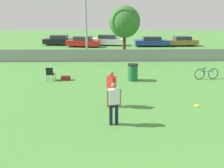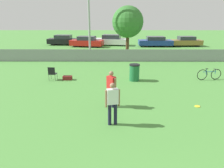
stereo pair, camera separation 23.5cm
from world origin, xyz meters
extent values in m
cube|color=gray|center=(0.00, 18.00, 0.55)|extent=(26.81, 0.03, 1.10)
cylinder|color=#9E9EA3|center=(-3.51, 19.49, 4.28)|extent=(0.20, 0.20, 8.55)
cylinder|color=#4C331E|center=(0.14, 20.27, 1.14)|extent=(0.32, 0.32, 2.27)
sphere|color=#33702D|center=(0.14, 20.27, 3.40)|extent=(3.02, 3.02, 3.02)
cylinder|color=#191933|center=(-1.43, 7.87, 0.43)|extent=(0.13, 0.13, 0.87)
cylinder|color=#191933|center=(-1.28, 7.70, 0.43)|extent=(0.13, 0.13, 0.87)
cube|color=red|center=(-1.35, 7.79, 1.16)|extent=(0.44, 0.45, 0.58)
sphere|color=#8C664C|center=(-1.35, 7.79, 1.58)|extent=(0.21, 0.21, 0.21)
cylinder|color=#8C664C|center=(-1.52, 7.96, 1.09)|extent=(0.08, 0.08, 0.67)
cylinder|color=#8C664C|center=(-1.18, 7.61, 1.09)|extent=(0.08, 0.08, 0.67)
cylinder|color=#191933|center=(-1.40, 6.03, 0.43)|extent=(0.13, 0.13, 0.87)
cylinder|color=#191933|center=(-1.18, 6.08, 0.43)|extent=(0.13, 0.13, 0.87)
cube|color=silver|center=(-1.29, 6.06, 1.16)|extent=(0.45, 0.31, 0.58)
sphere|color=#8C664C|center=(-1.29, 6.06, 1.58)|extent=(0.21, 0.21, 0.21)
cylinder|color=#8C664C|center=(-1.53, 6.00, 1.09)|extent=(0.08, 0.08, 0.67)
cylinder|color=#8C664C|center=(-1.05, 6.11, 1.09)|extent=(0.08, 0.08, 0.67)
cylinder|color=yellow|center=(2.64, 7.79, 0.01)|extent=(0.24, 0.24, 0.03)
torus|color=yellow|center=(2.64, 7.79, 0.01)|extent=(0.25, 0.25, 0.03)
cylinder|color=#333338|center=(-4.96, 12.28, 0.20)|extent=(0.02, 0.02, 0.40)
cylinder|color=#333338|center=(-5.37, 12.31, 0.20)|extent=(0.02, 0.02, 0.40)
cylinder|color=#333338|center=(-4.99, 11.87, 0.20)|extent=(0.02, 0.02, 0.40)
cylinder|color=#333338|center=(-5.40, 11.90, 0.20)|extent=(0.02, 0.02, 0.40)
cube|color=black|center=(-5.18, 12.09, 0.41)|extent=(0.49, 0.49, 0.03)
cube|color=black|center=(-5.20, 11.87, 0.66)|extent=(0.46, 0.06, 0.46)
torus|color=black|center=(4.50, 12.12, 0.35)|extent=(0.71, 0.14, 0.71)
torus|color=black|center=(5.45, 12.25, 0.35)|extent=(0.71, 0.14, 0.71)
cylinder|color=#195999|center=(4.98, 12.18, 0.54)|extent=(0.88, 0.16, 0.04)
cylinder|color=#195999|center=(4.77, 12.15, 0.54)|extent=(0.03, 0.03, 0.36)
cylinder|color=#195999|center=(5.38, 12.24, 0.54)|extent=(0.03, 0.03, 0.33)
cube|color=black|center=(4.77, 12.15, 0.74)|extent=(0.17, 0.08, 0.04)
cylinder|color=black|center=(5.38, 12.24, 0.70)|extent=(0.09, 0.44, 0.03)
cylinder|color=#1E6638|center=(0.09, 11.98, 0.50)|extent=(0.63, 0.63, 0.99)
cylinder|color=black|center=(0.09, 11.98, 1.03)|extent=(0.66, 0.66, 0.08)
cube|color=maroon|center=(-4.25, 12.11, 0.13)|extent=(0.58, 0.32, 0.26)
cube|color=black|center=(-4.25, 12.11, 0.28)|extent=(0.49, 0.04, 0.02)
cylinder|color=black|center=(-6.87, 29.92, 0.33)|extent=(0.66, 0.22, 0.65)
cylinder|color=black|center=(-6.96, 28.48, 0.33)|extent=(0.66, 0.22, 0.65)
cylinder|color=black|center=(-9.49, 30.09, 0.33)|extent=(0.66, 0.22, 0.65)
cylinder|color=black|center=(-9.58, 28.65, 0.33)|extent=(0.66, 0.22, 0.65)
cube|color=black|center=(-8.23, 29.28, 0.55)|extent=(4.34, 1.92, 0.67)
cube|color=#2D333D|center=(-8.23, 29.28, 1.13)|extent=(2.29, 1.60, 0.50)
cylinder|color=black|center=(-3.31, 27.93, 0.32)|extent=(0.65, 0.29, 0.63)
cylinder|color=black|center=(-3.58, 26.50, 0.32)|extent=(0.65, 0.29, 0.63)
cylinder|color=black|center=(-5.92, 28.41, 0.32)|extent=(0.65, 0.29, 0.63)
cylinder|color=black|center=(-6.19, 26.99, 0.32)|extent=(0.65, 0.29, 0.63)
cube|color=red|center=(-4.75, 27.46, 0.54)|extent=(4.51, 2.42, 0.68)
cube|color=#2D333D|center=(-4.75, 27.46, 1.13)|extent=(2.45, 1.85, 0.51)
cylinder|color=black|center=(0.04, 29.58, 0.31)|extent=(0.64, 0.28, 0.61)
cylinder|color=black|center=(-0.24, 27.98, 0.31)|extent=(0.64, 0.28, 0.61)
cylinder|color=black|center=(-2.76, 30.06, 0.31)|extent=(0.64, 0.28, 0.61)
cylinder|color=black|center=(-3.04, 28.46, 0.31)|extent=(0.64, 0.28, 0.61)
cube|color=white|center=(-1.50, 29.02, 0.54)|extent=(4.83, 2.60, 0.72)
cube|color=#2D333D|center=(-1.50, 29.02, 1.17)|extent=(2.62, 2.00, 0.54)
cylinder|color=black|center=(5.73, 28.61, 0.33)|extent=(0.66, 0.19, 0.65)
cylinder|color=black|center=(5.71, 27.00, 0.33)|extent=(0.66, 0.19, 0.65)
cylinder|color=black|center=(2.97, 28.64, 0.33)|extent=(0.66, 0.19, 0.65)
cylinder|color=black|center=(2.96, 27.02, 0.33)|extent=(0.66, 0.19, 0.65)
cube|color=navy|center=(4.34, 27.82, 0.53)|extent=(4.46, 1.88, 0.63)
cube|color=#2D333D|center=(4.34, 27.82, 1.08)|extent=(2.33, 1.64, 0.47)
cylinder|color=black|center=(9.74, 28.85, 0.33)|extent=(0.67, 0.20, 0.66)
cylinder|color=black|center=(9.80, 27.40, 0.33)|extent=(0.67, 0.20, 0.66)
cylinder|color=black|center=(7.24, 28.76, 0.33)|extent=(0.67, 0.20, 0.66)
cylinder|color=black|center=(7.30, 27.31, 0.33)|extent=(0.67, 0.20, 0.66)
cube|color=olive|center=(8.52, 28.08, 0.53)|extent=(4.10, 1.82, 0.63)
cube|color=#2D333D|center=(8.52, 28.08, 1.08)|extent=(2.15, 1.55, 0.47)
camera|label=1|loc=(-1.51, -1.54, 4.06)|focal=35.00mm
camera|label=2|loc=(-1.28, -1.54, 4.06)|focal=35.00mm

